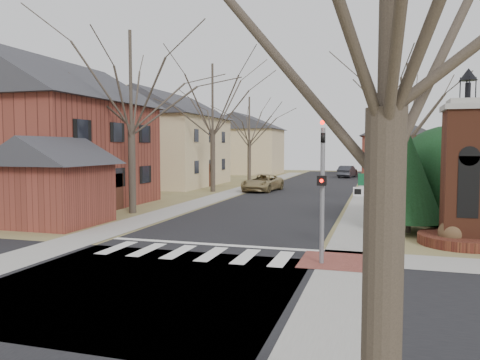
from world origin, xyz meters
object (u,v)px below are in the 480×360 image
(traffic_signal_pole, at_px, (322,181))
(distant_car, at_px, (347,172))
(brick_gate_monument, at_px, (465,186))
(sign_post, at_px, (367,198))
(pickup_truck, at_px, (262,183))

(traffic_signal_pole, bearing_deg, distant_car, 92.57)
(brick_gate_monument, bearing_deg, distant_car, 99.76)
(traffic_signal_pole, relative_size, sign_post, 1.64)
(traffic_signal_pole, relative_size, brick_gate_monument, 0.69)
(brick_gate_monument, xyz_separation_m, distant_car, (-6.63, 38.50, -1.45))
(pickup_truck, bearing_deg, distant_car, 81.11)
(sign_post, relative_size, distant_car, 0.64)
(brick_gate_monument, bearing_deg, pickup_truck, 123.40)
(traffic_signal_pole, distance_m, pickup_truck, 24.23)
(traffic_signal_pole, height_order, distant_car, traffic_signal_pole)
(sign_post, bearing_deg, distant_car, 94.43)
(traffic_signal_pole, distance_m, distant_car, 43.01)
(traffic_signal_pole, height_order, brick_gate_monument, brick_gate_monument)
(pickup_truck, bearing_deg, brick_gate_monument, -49.84)
(pickup_truck, height_order, distant_car, distant_car)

